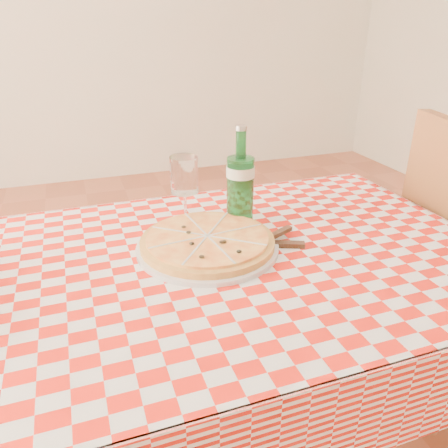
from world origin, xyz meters
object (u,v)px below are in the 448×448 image
at_px(pizza_plate, 207,241).
at_px(wine_glass, 185,191).
at_px(dining_table, 239,287).
at_px(water_bottle, 240,176).

relative_size(pizza_plate, wine_glass, 1.84).
distance_m(pizza_plate, wine_glass, 0.19).
distance_m(dining_table, pizza_plate, 0.15).
bearing_deg(wine_glass, dining_table, -70.58).
distance_m(dining_table, water_bottle, 0.30).
height_order(pizza_plate, wine_glass, wine_glass).
distance_m(dining_table, wine_glass, 0.31).
bearing_deg(dining_table, pizza_plate, 142.09).
xyz_separation_m(dining_table, water_bottle, (0.07, 0.17, 0.24)).
relative_size(dining_table, water_bottle, 4.23).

